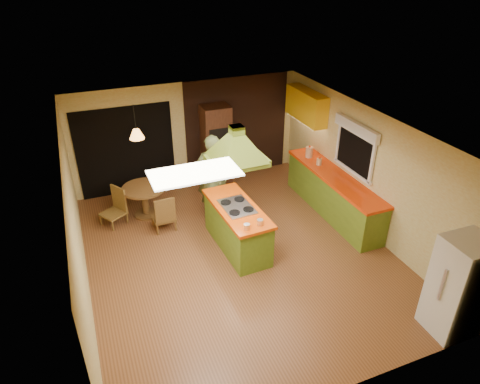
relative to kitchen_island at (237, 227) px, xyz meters
name	(u,v)px	position (x,y,z in m)	size (l,w,h in m)	color
ground	(238,253)	(-0.05, -0.20, -0.46)	(6.50, 6.50, 0.00)	brown
room_walls	(238,196)	(-0.05, -0.20, 0.79)	(5.50, 6.50, 6.50)	beige
ceiling_plane	(238,130)	(-0.05, -0.20, 2.04)	(6.50, 6.50, 0.00)	silver
brick_panel	(237,127)	(1.20, 3.03, 0.79)	(2.64, 0.03, 2.50)	#381E14
nook_opening	(126,151)	(-1.55, 3.03, 0.59)	(2.20, 0.03, 2.10)	black
right_counter	(333,194)	(2.40, 0.40, 0.00)	(0.62, 3.05, 0.92)	olive
upper_cabinets	(306,106)	(2.52, 2.00, 1.49)	(0.34, 1.40, 0.70)	yellow
window_right	(356,140)	(2.64, 0.20, 1.31)	(0.12, 1.35, 1.06)	black
fluor_panel	(195,173)	(-1.15, -1.40, 2.03)	(1.20, 0.60, 0.03)	white
kitchen_island	(237,227)	(0.00, 0.00, 0.00)	(0.82, 1.84, 0.92)	olive
range_hood	(237,140)	(0.00, 0.00, 1.79)	(1.02, 0.74, 0.79)	#586A1A
man	(213,177)	(-0.05, 1.25, 0.48)	(0.69, 0.45, 1.88)	#545D31
refrigerator	(459,287)	(2.23, -3.13, 0.35)	(0.67, 0.63, 1.62)	white
wall_oven	(216,145)	(0.54, 2.74, 0.52)	(0.65, 0.60, 1.96)	#4B2818
dining_table	(144,196)	(-1.43, 1.81, 0.03)	(0.92, 0.92, 0.70)	brown
chair_left	(112,208)	(-2.13, 1.71, -0.05)	(0.44, 0.44, 0.81)	brown
chair_near	(163,212)	(-1.18, 1.16, -0.06)	(0.44, 0.44, 0.80)	brown
pendant_lamp	(137,134)	(-1.43, 1.81, 1.44)	(0.30, 0.30, 0.20)	#FF9E3F
canister_large	(309,152)	(2.35, 1.42, 0.58)	(0.17, 0.17, 0.24)	beige
canister_medium	(309,153)	(2.35, 1.42, 0.57)	(0.15, 0.15, 0.21)	beige
canister_small	(319,162)	(2.35, 0.98, 0.54)	(0.11, 0.11, 0.15)	beige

